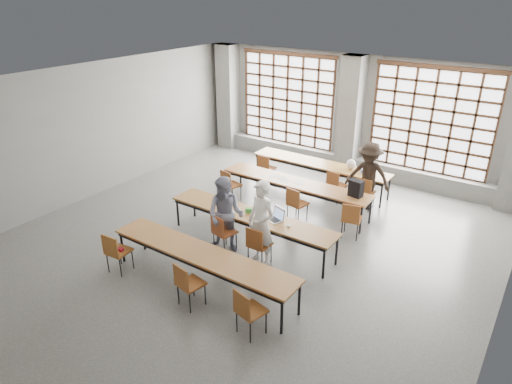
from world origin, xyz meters
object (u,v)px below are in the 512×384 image
student_male (261,224)px  chair_mid_right (351,217)px  desk_row_a (320,165)px  chair_mid_left (229,183)px  chair_front_right (258,242)px  phone (255,218)px  desk_row_b (295,184)px  student_back (368,176)px  chair_back_right (365,190)px  desk_row_d (202,256)px  laptop_front (276,217)px  chair_back_mid (335,183)px  plastic_bag (351,164)px  laptop_back (367,170)px  backpack (356,188)px  red_pouch (119,249)px  chair_back_left (266,166)px  chair_mid_centre (296,201)px  desk_row_c (251,217)px  student_female (226,215)px  chair_front_left (222,230)px  mouse (288,226)px  chair_near_right (248,308)px  green_box (251,210)px  chair_near_mid (187,281)px  chair_near_left (115,249)px

student_male → chair_mid_right: bearing=74.6°
desk_row_a → chair_mid_left: bearing=-125.1°
chair_front_right → phone: size_ratio=6.77×
desk_row_b → student_back: (1.51, 1.04, 0.22)m
chair_back_right → desk_row_d: bearing=-104.6°
student_male → laptop_front: (-0.03, 0.61, -0.12)m
chair_back_mid → plastic_bag: bearing=80.0°
laptop_back → backpack: 1.65m
chair_front_right → red_pouch: bearing=-141.4°
desk_row_b → chair_back_left: chair_back_left is taller
chair_mid_centre → student_back: student_back is taller
desk_row_c → student_back: size_ratio=2.27×
student_female → phone: 0.63m
chair_mid_right → chair_back_left: bearing=155.0°
student_male → desk_row_b: bearing=119.2°
desk_row_a → laptop_front: 3.62m
chair_mid_left → student_male: size_ratio=0.49×
chair_front_left → mouse: size_ratio=8.98×
desk_row_d → chair_mid_centre: 3.27m
desk_row_b → mouse: size_ratio=40.82×
chair_near_right → laptop_front: (-1.06, 2.53, 0.25)m
chair_back_left → chair_mid_right: (3.31, -1.54, 0.00)m
green_box → desk_row_a: bearing=92.5°
student_back → phone: student_back is taller
desk_row_a → phone: phone is taller
desk_row_d → chair_back_right: 4.97m
desk_row_c → phone: 0.22m
student_female → chair_front_right: bearing=-24.3°
student_male → mouse: (0.35, 0.48, -0.16)m
desk_row_c → backpack: (1.49, 2.15, 0.27)m
phone → plastic_bag: plastic_bag is taller
desk_row_b → mouse: bearing=-63.4°
chair_mid_centre → mouse: 1.65m
desk_row_d → chair_back_mid: bearing=84.9°
chair_near_right → phone: (-1.45, 2.32, 0.20)m
desk_row_d → backpack: 4.18m
chair_near_mid → chair_back_left: bearing=109.6°
laptop_back → mouse: bearing=-92.7°
desk_row_a → laptop_front: bearing=-77.7°
desk_row_b → chair_front_right: chair_front_right is taller
phone → desk_row_c: bearing=150.9°
green_box → plastic_bag: plastic_bag is taller
chair_near_mid → laptop_front: bearing=84.6°
student_male → chair_near_left: bearing=-124.2°
student_male → laptop_front: 0.62m
chair_front_right → desk_row_a: bearing=100.6°
chair_mid_centre → chair_front_right: size_ratio=1.00×
chair_back_mid → phone: 3.15m
chair_mid_right → laptop_back: 2.36m
chair_near_mid → mouse: size_ratio=8.98×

